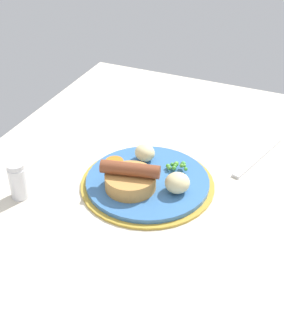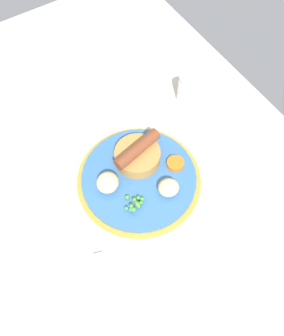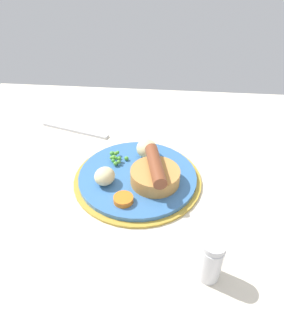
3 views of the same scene
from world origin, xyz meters
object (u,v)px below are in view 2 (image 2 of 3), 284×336
(potato_chunk_0, at_px, (108,183))
(dinner_plate, at_px, (139,179))
(pea_pile, at_px, (135,203))
(salt_shaker, at_px, (185,89))
(sausage_pudding, at_px, (137,154))
(carrot_slice_1, at_px, (175,164))
(potato_chunk_1, at_px, (168,188))
(fork, at_px, (109,303))

(potato_chunk_0, bearing_deg, dinner_plate, -101.29)
(pea_pile, bearing_deg, salt_shaker, -54.18)
(sausage_pudding, distance_m, carrot_slice_1, 0.08)
(sausage_pudding, distance_m, potato_chunk_1, 0.09)
(dinner_plate, bearing_deg, salt_shaker, -58.33)
(sausage_pudding, relative_size, potato_chunk_1, 2.66)
(potato_chunk_1, relative_size, carrot_slice_1, 1.17)
(sausage_pudding, height_order, potato_chunk_1, sausage_pudding)
(sausage_pudding, relative_size, salt_shaker, 1.53)
(dinner_plate, xyz_separation_m, sausage_pudding, (0.04, -0.02, 0.03))
(sausage_pudding, bearing_deg, potato_chunk_0, -177.06)
(carrot_slice_1, height_order, fork, carrot_slice_1)
(carrot_slice_1, bearing_deg, sausage_pudding, 48.28)
(fork, height_order, salt_shaker, salt_shaker)
(potato_chunk_0, height_order, potato_chunk_1, potato_chunk_0)
(dinner_plate, xyz_separation_m, salt_shaker, (0.12, -0.20, 0.03))
(sausage_pudding, xyz_separation_m, salt_shaker, (0.09, -0.18, 0.00))
(carrot_slice_1, bearing_deg, dinner_plate, 77.90)
(pea_pile, relative_size, carrot_slice_1, 1.25)
(pea_pile, relative_size, potato_chunk_1, 1.06)
(salt_shaker, bearing_deg, carrot_slice_1, 138.78)
(sausage_pudding, height_order, fork, sausage_pudding)
(sausage_pudding, height_order, carrot_slice_1, sausage_pudding)
(pea_pile, bearing_deg, sausage_pudding, -34.32)
(fork, bearing_deg, potato_chunk_1, -43.63)
(dinner_plate, relative_size, potato_chunk_1, 6.11)
(sausage_pudding, distance_m, fork, 0.29)
(carrot_slice_1, xyz_separation_m, fork, (-0.16, 0.25, -0.02))
(pea_pile, height_order, potato_chunk_1, potato_chunk_1)
(sausage_pudding, distance_m, salt_shaker, 0.20)
(salt_shaker, bearing_deg, fork, 128.83)
(carrot_slice_1, height_order, salt_shaker, salt_shaker)
(potato_chunk_0, relative_size, potato_chunk_1, 1.09)
(sausage_pudding, xyz_separation_m, fork, (-0.21, 0.19, -0.03))
(dinner_plate, bearing_deg, pea_pile, 141.79)
(salt_shaker, bearing_deg, dinner_plate, 121.67)
(potato_chunk_1, bearing_deg, sausage_pudding, 7.17)
(dinner_plate, distance_m, sausage_pudding, 0.05)
(sausage_pudding, height_order, salt_shaker, salt_shaker)
(sausage_pudding, bearing_deg, carrot_slice_1, -54.30)
(potato_chunk_1, bearing_deg, pea_pile, 81.89)
(pea_pile, distance_m, potato_chunk_0, 0.07)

